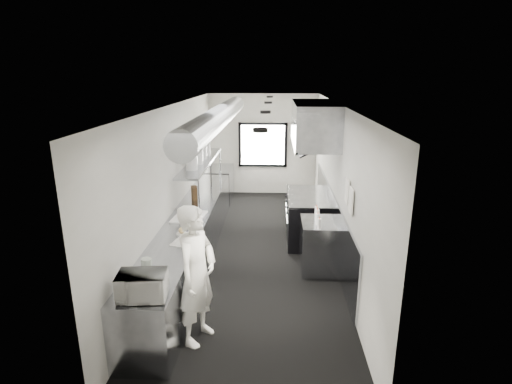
# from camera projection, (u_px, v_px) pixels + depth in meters

# --- Properties ---
(floor) EXTENTS (3.00, 8.00, 0.01)m
(floor) POSITION_uv_depth(u_px,v_px,m) (256.00, 251.00, 7.88)
(floor) COLOR black
(floor) RESTS_ON ground
(ceiling) EXTENTS (3.00, 8.00, 0.01)m
(ceiling) POSITION_uv_depth(u_px,v_px,m) (256.00, 105.00, 7.09)
(ceiling) COLOR silver
(ceiling) RESTS_ON wall_back
(wall_back) EXTENTS (3.00, 0.02, 2.80)m
(wall_back) POSITION_uv_depth(u_px,v_px,m) (263.00, 145.00, 11.32)
(wall_back) COLOR silver
(wall_back) RESTS_ON floor
(wall_front) EXTENTS (3.00, 0.02, 2.80)m
(wall_front) POSITION_uv_depth(u_px,v_px,m) (233.00, 297.00, 3.65)
(wall_front) COLOR silver
(wall_front) RESTS_ON floor
(wall_left) EXTENTS (0.02, 8.00, 2.80)m
(wall_left) POSITION_uv_depth(u_px,v_px,m) (176.00, 181.00, 7.56)
(wall_left) COLOR silver
(wall_left) RESTS_ON floor
(wall_right) EXTENTS (0.02, 8.00, 2.80)m
(wall_right) POSITION_uv_depth(u_px,v_px,m) (337.00, 183.00, 7.41)
(wall_right) COLOR silver
(wall_right) RESTS_ON floor
(wall_cladding) EXTENTS (0.03, 5.50, 1.10)m
(wall_cladding) POSITION_uv_depth(u_px,v_px,m) (332.00, 221.00, 7.94)
(wall_cladding) COLOR gray
(wall_cladding) RESTS_ON wall_right
(hvac_duct) EXTENTS (0.40, 6.40, 0.40)m
(hvac_duct) POSITION_uv_depth(u_px,v_px,m) (219.00, 117.00, 7.57)
(hvac_duct) COLOR #9B9FA3
(hvac_duct) RESTS_ON ceiling
(service_window) EXTENTS (1.36, 0.05, 1.25)m
(service_window) POSITION_uv_depth(u_px,v_px,m) (263.00, 145.00, 11.28)
(service_window) COLOR white
(service_window) RESTS_ON wall_back
(exhaust_hood) EXTENTS (0.81, 2.20, 0.88)m
(exhaust_hood) POSITION_uv_depth(u_px,v_px,m) (314.00, 124.00, 7.82)
(exhaust_hood) COLOR gray
(exhaust_hood) RESTS_ON ceiling
(prep_counter) EXTENTS (0.70, 6.00, 0.90)m
(prep_counter) POSITION_uv_depth(u_px,v_px,m) (191.00, 239.00, 7.33)
(prep_counter) COLOR gray
(prep_counter) RESTS_ON floor
(pass_shelf) EXTENTS (0.45, 3.00, 0.68)m
(pass_shelf) POSITION_uv_depth(u_px,v_px,m) (201.00, 162.00, 8.46)
(pass_shelf) COLOR gray
(pass_shelf) RESTS_ON prep_counter
(range) EXTENTS (0.88, 1.60, 0.94)m
(range) POSITION_uv_depth(u_px,v_px,m) (307.00, 217.00, 8.37)
(range) COLOR black
(range) RESTS_ON floor
(bottle_station) EXTENTS (0.65, 0.80, 0.90)m
(bottle_station) POSITION_uv_depth(u_px,v_px,m) (320.00, 246.00, 7.03)
(bottle_station) COLOR gray
(bottle_station) RESTS_ON floor
(far_work_table) EXTENTS (0.70, 1.20, 0.90)m
(far_work_table) POSITION_uv_depth(u_px,v_px,m) (219.00, 184.00, 10.87)
(far_work_table) COLOR gray
(far_work_table) RESTS_ON floor
(notice_sheet_a) EXTENTS (0.02, 0.28, 0.38)m
(notice_sheet_a) POSITION_uv_depth(u_px,v_px,m) (347.00, 191.00, 6.21)
(notice_sheet_a) COLOR white
(notice_sheet_a) RESTS_ON wall_right
(notice_sheet_b) EXTENTS (0.02, 0.28, 0.38)m
(notice_sheet_b) POSITION_uv_depth(u_px,v_px,m) (351.00, 201.00, 5.89)
(notice_sheet_b) COLOR white
(notice_sheet_b) RESTS_ON wall_right
(line_cook) EXTENTS (0.65, 0.78, 1.83)m
(line_cook) POSITION_uv_depth(u_px,v_px,m) (197.00, 275.00, 5.05)
(line_cook) COLOR white
(line_cook) RESTS_ON floor
(microwave) EXTENTS (0.54, 0.43, 0.30)m
(microwave) POSITION_uv_depth(u_px,v_px,m) (142.00, 286.00, 4.53)
(microwave) COLOR silver
(microwave) RESTS_ON prep_counter
(deli_tub_a) EXTENTS (0.16, 0.16, 0.09)m
(deli_tub_a) POSITION_uv_depth(u_px,v_px,m) (146.00, 262.00, 5.34)
(deli_tub_a) COLOR #B1BDAE
(deli_tub_a) RESTS_ON prep_counter
(deli_tub_b) EXTENTS (0.16, 0.16, 0.09)m
(deli_tub_b) POSITION_uv_depth(u_px,v_px,m) (147.00, 262.00, 5.33)
(deli_tub_b) COLOR #B1BDAE
(deli_tub_b) RESTS_ON prep_counter
(newspaper) EXTENTS (0.37, 0.43, 0.01)m
(newspaper) POSITION_uv_depth(u_px,v_px,m) (183.00, 242.00, 6.06)
(newspaper) COLOR white
(newspaper) RESTS_ON prep_counter
(small_plate) EXTENTS (0.18, 0.18, 0.01)m
(small_plate) POSITION_uv_depth(u_px,v_px,m) (182.00, 234.00, 6.37)
(small_plate) COLOR silver
(small_plate) RESTS_ON prep_counter
(pastry) EXTENTS (0.10, 0.10, 0.10)m
(pastry) POSITION_uv_depth(u_px,v_px,m) (182.00, 230.00, 6.35)
(pastry) COLOR #E2BC76
(pastry) RESTS_ON small_plate
(cutting_board) EXTENTS (0.57, 0.72, 0.02)m
(cutting_board) POSITION_uv_depth(u_px,v_px,m) (189.00, 217.00, 7.11)
(cutting_board) COLOR white
(cutting_board) RESTS_ON prep_counter
(knife_block) EXTENTS (0.19, 0.26, 0.26)m
(knife_block) POSITION_uv_depth(u_px,v_px,m) (195.00, 193.00, 8.10)
(knife_block) COLOR #52381C
(knife_block) RESTS_ON prep_counter
(plate_stack_a) EXTENTS (0.25, 0.25, 0.27)m
(plate_stack_a) POSITION_uv_depth(u_px,v_px,m) (192.00, 163.00, 7.65)
(plate_stack_a) COLOR silver
(plate_stack_a) RESTS_ON pass_shelf
(plate_stack_b) EXTENTS (0.32, 0.32, 0.34)m
(plate_stack_b) POSITION_uv_depth(u_px,v_px,m) (197.00, 156.00, 8.12)
(plate_stack_b) COLOR silver
(plate_stack_b) RESTS_ON pass_shelf
(plate_stack_c) EXTENTS (0.31, 0.31, 0.36)m
(plate_stack_c) POSITION_uv_depth(u_px,v_px,m) (201.00, 150.00, 8.61)
(plate_stack_c) COLOR silver
(plate_stack_c) RESTS_ON pass_shelf
(plate_stack_d) EXTENTS (0.33, 0.33, 0.38)m
(plate_stack_d) POSITION_uv_depth(u_px,v_px,m) (205.00, 147.00, 8.92)
(plate_stack_d) COLOR silver
(plate_stack_d) RESTS_ON pass_shelf
(squeeze_bottle_a) EXTENTS (0.06, 0.06, 0.18)m
(squeeze_bottle_a) POSITION_uv_depth(u_px,v_px,m) (319.00, 224.00, 6.55)
(squeeze_bottle_a) COLOR white
(squeeze_bottle_a) RESTS_ON bottle_station
(squeeze_bottle_b) EXTENTS (0.08, 0.08, 0.19)m
(squeeze_bottle_b) POSITION_uv_depth(u_px,v_px,m) (318.00, 219.00, 6.75)
(squeeze_bottle_b) COLOR white
(squeeze_bottle_b) RESTS_ON bottle_station
(squeeze_bottle_c) EXTENTS (0.07, 0.07, 0.20)m
(squeeze_bottle_c) POSITION_uv_depth(u_px,v_px,m) (317.00, 215.00, 6.91)
(squeeze_bottle_c) COLOR white
(squeeze_bottle_c) RESTS_ON bottle_station
(squeeze_bottle_d) EXTENTS (0.07, 0.07, 0.18)m
(squeeze_bottle_d) POSITION_uv_depth(u_px,v_px,m) (317.00, 214.00, 7.01)
(squeeze_bottle_d) COLOR white
(squeeze_bottle_d) RESTS_ON bottle_station
(squeeze_bottle_e) EXTENTS (0.07, 0.07, 0.18)m
(squeeze_bottle_e) POSITION_uv_depth(u_px,v_px,m) (316.00, 211.00, 7.16)
(squeeze_bottle_e) COLOR white
(squeeze_bottle_e) RESTS_ON bottle_station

